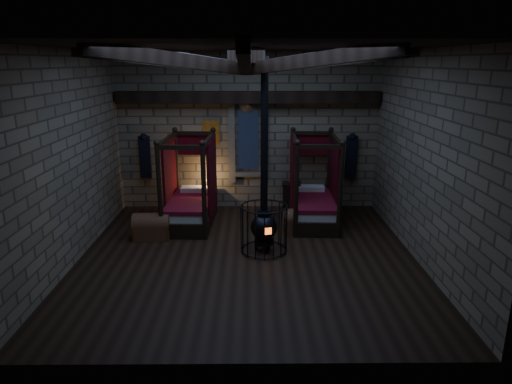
{
  "coord_description": "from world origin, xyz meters",
  "views": [
    {
      "loc": [
        0.1,
        -8.81,
        3.96
      ],
      "look_at": [
        0.18,
        0.6,
        1.25
      ],
      "focal_mm": 32.0,
      "sensor_mm": 36.0,
      "label": 1
    }
  ],
  "objects_px": {
    "stove": "(264,224)",
    "trunk_left": "(152,227)",
    "bed_right": "(313,202)",
    "trunk_right": "(300,222)",
    "bed_left": "(191,203)"
  },
  "relations": [
    {
      "from": "bed_left",
      "to": "trunk_left",
      "type": "height_order",
      "value": "bed_left"
    },
    {
      "from": "stove",
      "to": "bed_left",
      "type": "bearing_deg",
      "value": 117.37
    },
    {
      "from": "bed_right",
      "to": "trunk_left",
      "type": "xyz_separation_m",
      "value": [
        -3.86,
        -1.07,
        -0.27
      ]
    },
    {
      "from": "bed_right",
      "to": "trunk_right",
      "type": "bearing_deg",
      "value": -116.15
    },
    {
      "from": "trunk_right",
      "to": "stove",
      "type": "bearing_deg",
      "value": -123.05
    },
    {
      "from": "bed_left",
      "to": "trunk_left",
      "type": "distance_m",
      "value": 1.29
    },
    {
      "from": "stove",
      "to": "trunk_left",
      "type": "bearing_deg",
      "value": 145.15
    },
    {
      "from": "bed_left",
      "to": "stove",
      "type": "height_order",
      "value": "stove"
    },
    {
      "from": "bed_right",
      "to": "stove",
      "type": "distance_m",
      "value": 2.27
    },
    {
      "from": "bed_left",
      "to": "trunk_right",
      "type": "distance_m",
      "value": 2.78
    },
    {
      "from": "bed_left",
      "to": "trunk_right",
      "type": "bearing_deg",
      "value": -11.63
    },
    {
      "from": "trunk_right",
      "to": "stove",
      "type": "height_order",
      "value": "stove"
    },
    {
      "from": "bed_right",
      "to": "stove",
      "type": "height_order",
      "value": "stove"
    },
    {
      "from": "bed_left",
      "to": "bed_right",
      "type": "xyz_separation_m",
      "value": [
        3.08,
        0.07,
        -0.0
      ]
    },
    {
      "from": "trunk_right",
      "to": "trunk_left",
      "type": "bearing_deg",
      "value": -169.17
    }
  ]
}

